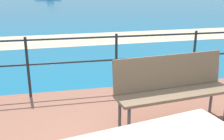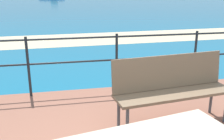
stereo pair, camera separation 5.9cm
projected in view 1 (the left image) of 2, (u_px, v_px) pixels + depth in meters
sea_water at (60, 0)px, 39.71m from camera, size 90.00×90.00×0.01m
beach_strip at (84, 39)px, 9.60m from camera, size 54.05×4.56×0.01m
park_bench at (173, 84)px, 3.41m from camera, size 1.62×0.61×0.91m
railing_fence at (116, 55)px, 4.51m from camera, size 5.94×0.04×1.01m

